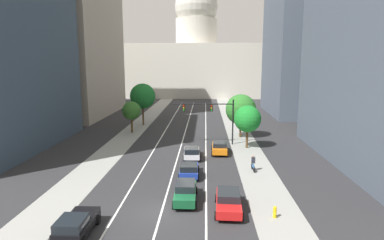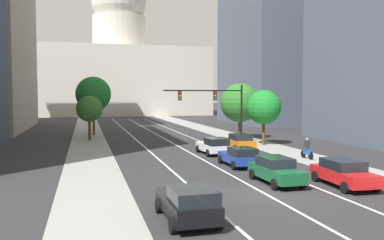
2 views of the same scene
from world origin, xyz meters
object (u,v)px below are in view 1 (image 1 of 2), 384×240
Objects in this scene: car_green at (185,192)px; street_tree_far_right at (248,119)px; car_white at (192,152)px; car_red at (228,201)px; car_blue at (189,169)px; cyclist at (253,163)px; fire_hydrant at (275,212)px; traffic_signal_mast at (213,113)px; street_tree_near_left at (143,96)px; street_tree_mid_left at (131,111)px; car_orange at (220,147)px; street_tree_mid_right at (241,110)px; capitol_building at (196,60)px; car_black at (76,225)px.

car_green is 0.78× the size of street_tree_far_right.
car_red is (3.41, -13.88, 0.01)m from car_white.
car_blue is 6.98m from cyclist.
traffic_signal_mast is at bearing 100.52° from fire_hydrant.
car_blue is 0.92× the size of car_green.
traffic_signal_mast is (2.63, 7.20, 3.71)m from car_white.
cyclist is at bearing -73.97° from car_blue.
street_tree_far_right is at bearing -8.58° from car_red.
traffic_signal_mast is at bearing -48.38° from street_tree_near_left.
street_tree_mid_left is (-17.58, 9.09, -0.32)m from street_tree_far_right.
car_orange is 4.79× the size of fire_hydrant.
street_tree_mid_right is (16.75, -9.37, -1.03)m from street_tree_near_left.
street_tree_near_left is (-13.18, 18.67, 4.53)m from car_orange.
street_tree_far_right is (0.45, 20.37, 3.48)m from fire_hydrant.
car_white is 4.21m from car_orange.
cyclist is 25.50m from street_tree_mid_left.
car_blue is at bearing 26.76° from car_red.
street_tree_mid_right is at bearing -82.49° from capitol_building.
capitol_building is 49.55× the size of fire_hydrant.
capitol_building is 10.35× the size of car_orange.
car_black reaches higher than fire_hydrant.
street_tree_mid_left reaches higher than car_green.
cyclist is at bearing 90.42° from fire_hydrant.
capitol_building reaches higher than car_black.
traffic_signal_mast reaches higher than car_blue.
car_green is (1.71, -89.95, -11.55)m from capitol_building.
car_white is at bearing -120.65° from street_tree_mid_right.
car_red is at bearing -178.74° from car_orange.
car_black is at bearing 154.79° from car_orange.
car_orange is at bearing -142.29° from street_tree_far_right.
car_orange is 18.51m from street_tree_mid_left.
car_blue is at bearing -111.14° from street_tree_mid_right.
car_red reaches higher than car_orange.
cyclist reaches higher than fire_hydrant.
fire_hydrant is (6.76, -2.77, -0.34)m from car_green.
car_black reaches higher than car_orange.
street_tree_far_right reaches higher than car_red.
street_tree_near_left is at bearing 84.73° from street_tree_mid_left.
street_tree_mid_left reaches higher than car_black.
traffic_signal_mast is at bearing 10.59° from car_orange.
car_orange is at bearing -56.22° from car_white.
capitol_building is 84.86m from car_blue.
car_red is at bearing -87.88° from traffic_signal_mast.
car_white is at bearing 127.27° from car_orange.
traffic_signal_mast is 18.69m from street_tree_near_left.
traffic_signal_mast is 5.00× the size of cyclist.
car_orange is at bearing -54.80° from street_tree_near_left.
car_blue is at bearing 177.67° from car_white.
street_tree_mid_left is (-8.66, -63.25, -8.74)m from capitol_building.
car_white is 0.65× the size of street_tree_mid_right.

